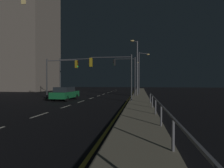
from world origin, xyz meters
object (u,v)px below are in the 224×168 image
traffic_light_far_center (112,68)px  building_distant (16,32)px  street_lamp_mid_block (138,73)px  street_lamp_across_street (136,63)px  traffic_light_near_right (60,70)px  traffic_light_overhead_east (73,69)px  traffic_light_near_left (126,69)px  car (65,93)px  street_lamp_median (141,68)px

traffic_light_far_center → building_distant: building_distant is taller
street_lamp_mid_block → street_lamp_across_street: 15.09m
traffic_light_near_right → traffic_light_overhead_east: bearing=79.4°
traffic_light_far_center → traffic_light_near_left: traffic_light_near_left is taller
traffic_light_far_center → street_lamp_mid_block: size_ratio=0.73×
street_lamp_mid_block → street_lamp_across_street: bearing=-90.1°
traffic_light_near_left → street_lamp_mid_block: (1.62, 14.93, 0.03)m
car → traffic_light_far_center: bearing=-8.8°
car → traffic_light_near_left: traffic_light_near_left is taller
traffic_light_overhead_east → street_lamp_median: size_ratio=0.79×
car → traffic_light_far_center: traffic_light_far_center is taller
building_distant → traffic_light_overhead_east: bearing=-36.2°
traffic_light_near_right → traffic_light_far_center: bearing=-21.8°
car → traffic_light_near_left: size_ratio=0.77×
traffic_light_far_center → traffic_light_near_right: 7.77m
street_lamp_across_street → building_distant: size_ratio=0.27×
traffic_light_near_right → traffic_light_overhead_east: 3.05m
car → traffic_light_near_right: traffic_light_near_right is taller
street_lamp_median → street_lamp_mid_block: 10.68m
traffic_light_near_right → traffic_light_overhead_east: (0.56, 2.98, 0.38)m
traffic_light_near_left → street_lamp_mid_block: 15.02m
traffic_light_near_left → street_lamp_mid_block: size_ratio=0.86×
street_lamp_median → street_lamp_mid_block: (-0.63, 10.66, -0.33)m
traffic_light_far_center → street_lamp_median: street_lamp_median is taller
traffic_light_near_right → car: bearing=-52.3°
traffic_light_near_left → street_lamp_median: bearing=62.2°
street_lamp_median → street_lamp_mid_block: size_ratio=1.08×
street_lamp_across_street → traffic_light_near_right: bearing=-152.7°
traffic_light_overhead_east → traffic_light_near_left: bearing=16.1°
street_lamp_mid_block → building_distant: size_ratio=0.22×
car → traffic_light_near_right: (-1.54, 2.00, 2.88)m
traffic_light_near_right → street_lamp_median: 14.00m
traffic_light_overhead_east → traffic_light_near_right: bearing=-100.6°
street_lamp_mid_block → street_lamp_across_street: street_lamp_across_street is taller
traffic_light_near_left → street_lamp_mid_block: street_lamp_mid_block is taller
traffic_light_near_right → traffic_light_overhead_east: traffic_light_overhead_east is taller
traffic_light_far_center → street_lamp_median: bearing=75.8°
traffic_light_overhead_east → street_lamp_across_street: 9.39m
traffic_light_overhead_east → street_lamp_mid_block: 19.39m
traffic_light_far_center → street_lamp_mid_block: (2.49, 22.95, 0.54)m
traffic_light_far_center → building_distant: 37.83m
traffic_light_overhead_east → street_lamp_mid_block: bearing=61.8°
street_lamp_median → car: bearing=-127.6°
building_distant → street_lamp_across_street: bearing=-24.3°
traffic_light_overhead_east → street_lamp_mid_block: street_lamp_mid_block is taller
traffic_light_near_right → building_distant: building_distant is taller
car → traffic_light_near_left: (6.54, 7.14, 3.33)m
traffic_light_far_center → street_lamp_median: 12.71m
traffic_light_near_right → building_distant: bearing=138.3°
car → street_lamp_mid_block: 23.77m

